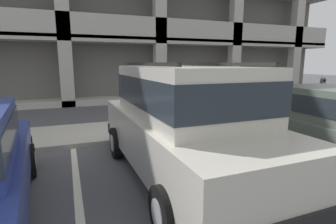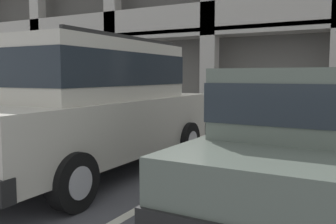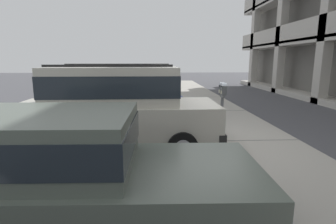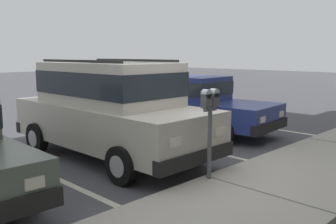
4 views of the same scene
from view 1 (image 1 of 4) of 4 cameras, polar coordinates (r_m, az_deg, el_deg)
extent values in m
cube|color=#4C4C51|center=(6.77, -5.65, -7.30)|extent=(80.00, 80.00, 0.10)
cube|color=#ADA89E|center=(7.95, -8.19, -3.80)|extent=(40.00, 2.20, 0.12)
cube|color=#606060|center=(7.94, -8.20, -3.37)|extent=(0.03, 2.16, 0.00)
cube|color=#606060|center=(9.62, 15.68, -1.19)|extent=(0.03, 2.16, 0.00)
cube|color=#606060|center=(12.42, 30.66, 0.31)|extent=(0.03, 2.16, 0.00)
cube|color=silver|center=(5.22, -19.42, -12.82)|extent=(0.12, 4.80, 0.01)
cube|color=silver|center=(6.20, 13.03, -8.70)|extent=(0.12, 4.80, 0.01)
cube|color=silver|center=(8.45, 31.97, -4.88)|extent=(0.12, 4.80, 0.01)
cube|color=beige|center=(4.63, 3.29, -5.68)|extent=(1.89, 4.72, 0.80)
cube|color=beige|center=(4.42, 3.68, 4.40)|extent=(1.65, 2.93, 0.84)
cube|color=#232B33|center=(4.42, 3.68, 4.67)|extent=(1.67, 2.95, 0.46)
cube|color=black|center=(6.79, -5.00, -2.84)|extent=(1.88, 0.18, 0.24)
cube|color=silver|center=(6.95, -0.66, 0.54)|extent=(0.24, 0.03, 0.14)
cube|color=silver|center=(6.63, -9.90, -0.11)|extent=(0.24, 0.03, 0.14)
cylinder|color=black|center=(6.38, 5.07, -4.85)|extent=(0.21, 0.66, 0.66)
cylinder|color=#B2B2B7|center=(6.38, 5.07, -4.85)|extent=(0.22, 0.37, 0.36)
cylinder|color=black|center=(5.82, -11.10, -6.54)|extent=(0.21, 0.66, 0.66)
cylinder|color=#B2B2B7|center=(5.82, -11.10, -6.54)|extent=(0.22, 0.37, 0.36)
cylinder|color=black|center=(4.15, 24.10, -14.50)|extent=(0.21, 0.66, 0.66)
cylinder|color=#B2B2B7|center=(4.15, 24.10, -14.50)|extent=(0.22, 0.37, 0.36)
cylinder|color=black|center=(3.23, -0.63, -21.10)|extent=(0.21, 0.66, 0.66)
cylinder|color=#B2B2B7|center=(3.23, -0.63, -21.10)|extent=(0.22, 0.37, 0.36)
cube|color=black|center=(4.73, 11.42, 10.21)|extent=(0.08, 2.62, 0.05)
cube|color=black|center=(4.15, -5.01, 10.34)|extent=(0.08, 2.62, 0.05)
cube|color=silver|center=(6.12, -30.78, -3.81)|extent=(0.24, 0.05, 0.14)
cylinder|color=black|center=(5.39, -27.77, -9.36)|extent=(0.21, 0.61, 0.60)
cylinder|color=#B2B2B7|center=(5.39, -27.77, -9.36)|extent=(0.21, 0.34, 0.33)
cube|color=#5B665B|center=(6.57, 29.75, -3.34)|extent=(1.80, 4.44, 0.60)
cube|color=#5B665B|center=(6.28, 32.34, 1.59)|extent=(1.54, 2.01, 0.64)
cube|color=#232B33|center=(6.28, 32.35, 1.73)|extent=(1.57, 2.04, 0.35)
cube|color=black|center=(8.13, 18.09, -1.30)|extent=(1.74, 0.20, 0.24)
cube|color=silver|center=(8.46, 20.80, 0.63)|extent=(0.24, 0.04, 0.14)
cube|color=silver|center=(7.82, 14.91, 0.20)|extent=(0.24, 0.04, 0.14)
cylinder|color=black|center=(8.13, 26.14, -2.74)|extent=(0.17, 0.60, 0.60)
cylinder|color=#B2B2B7|center=(8.13, 26.14, -2.74)|extent=(0.19, 0.33, 0.33)
cylinder|color=black|center=(7.05, 16.62, -4.01)|extent=(0.17, 0.60, 0.60)
cylinder|color=#B2B2B7|center=(7.05, 16.62, -4.01)|extent=(0.19, 0.33, 0.33)
cube|color=black|center=(10.42, 32.79, 0.05)|extent=(1.74, 0.25, 0.24)
cube|color=silver|center=(10.02, 30.80, 1.28)|extent=(0.24, 0.04, 0.14)
cylinder|color=#595B60|center=(6.93, -6.05, -0.63)|extent=(0.07, 0.07, 1.12)
cube|color=#595B60|center=(6.84, -6.15, 4.24)|extent=(0.28, 0.06, 0.06)
cube|color=#424447|center=(6.80, -6.99, 5.38)|extent=(0.15, 0.11, 0.22)
cylinder|color=#9EA8B2|center=(6.79, -7.01, 6.30)|extent=(0.15, 0.11, 0.15)
cube|color=#B7B293|center=(6.74, -6.85, 5.01)|extent=(0.08, 0.01, 0.08)
cube|color=#424447|center=(6.85, -5.36, 5.45)|extent=(0.15, 0.11, 0.22)
cylinder|color=#9EA8B2|center=(6.84, -5.37, 6.37)|extent=(0.15, 0.11, 0.15)
cube|color=#B7B293|center=(6.80, -5.22, 5.08)|extent=(0.08, 0.01, 0.08)
cylinder|color=#47474C|center=(10.73, 30.29, 1.82)|extent=(0.07, 0.07, 1.07)
cube|color=#515459|center=(10.67, 30.64, 5.55)|extent=(0.15, 0.11, 0.22)
cylinder|color=#8C99A3|center=(10.66, 30.70, 6.14)|extent=(0.15, 0.11, 0.15)
cube|color=#B7B293|center=(10.63, 30.87, 5.31)|extent=(0.08, 0.01, 0.08)
cube|color=#B7B2A8|center=(17.90, -20.99, 3.92)|extent=(32.00, 10.00, 0.30)
cube|color=#B7B2A8|center=(17.84, -21.65, 13.52)|extent=(32.00, 10.00, 0.30)
cube|color=#B7B2A8|center=(13.01, -21.88, 17.29)|extent=(32.00, 0.20, 1.10)
cylinder|color=red|center=(9.71, 22.67, 0.13)|extent=(0.20, 0.20, 0.55)
sphere|color=red|center=(9.66, 22.81, 2.08)|extent=(0.18, 0.18, 0.18)
cylinder|color=red|center=(9.60, 23.30, 0.14)|extent=(0.08, 0.10, 0.08)
cylinder|color=red|center=(9.81, 23.32, 0.34)|extent=(0.10, 0.07, 0.07)
camera|label=2|loc=(5.60, 72.16, -2.48)|focal=40.00mm
camera|label=3|loc=(9.38, 37.52, 9.04)|focal=28.00mm
camera|label=4|loc=(12.09, 11.23, 11.01)|focal=40.00mm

